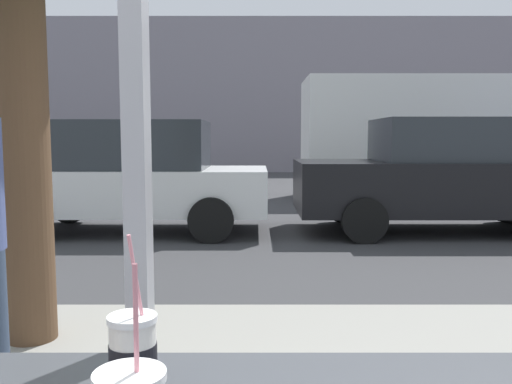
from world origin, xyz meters
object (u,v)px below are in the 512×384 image
soda_cup_right (134,352)px  parked_car_white (135,176)px  parked_car_black (448,175)px  box_truck (440,133)px

soda_cup_right → parked_car_white: parked_car_white is taller
soda_cup_right → parked_car_black: parked_car_black is taller
soda_cup_right → box_truck: (4.59, 11.78, 0.50)m
soda_cup_right → parked_car_white: size_ratio=0.07×
soda_cup_right → box_truck: bearing=68.7°
soda_cup_right → parked_car_black: 7.92m
parked_car_black → soda_cup_right: bearing=-113.7°
soda_cup_right → parked_car_black: bearing=66.3°
parked_car_white → parked_car_black: 4.84m
parked_car_white → box_truck: 7.74m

